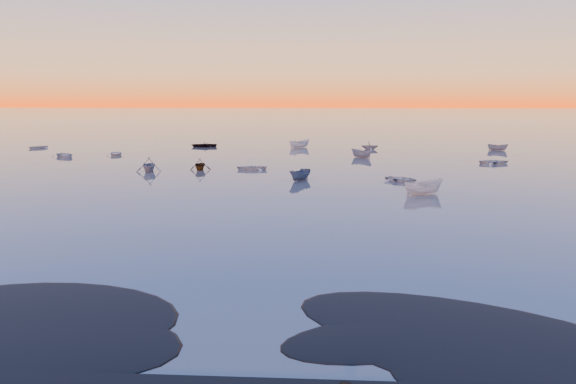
# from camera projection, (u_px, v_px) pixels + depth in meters

# --- Properties ---
(ground) EXTENTS (600.00, 600.00, 0.00)m
(ground) POSITION_uv_depth(u_px,v_px,m) (310.00, 139.00, 120.04)
(ground) COLOR #665D55
(ground) RESTS_ON ground
(mud_lobes) EXTENTS (140.00, 6.00, 0.07)m
(mud_lobes) POSITION_uv_depth(u_px,v_px,m) (251.00, 351.00, 20.70)
(mud_lobes) COLOR black
(mud_lobes) RESTS_ON ground
(moored_fleet) EXTENTS (124.00, 58.00, 1.20)m
(moored_fleet) POSITION_uv_depth(u_px,v_px,m) (302.00, 167.00, 73.81)
(moored_fleet) COLOR #BCBBB7
(moored_fleet) RESTS_ON ground
(boat_near_center) EXTENTS (3.16, 4.49, 1.43)m
(boat_near_center) POSITION_uv_depth(u_px,v_px,m) (423.00, 194.00, 53.50)
(boat_near_center) COLOR #BCBBB7
(boat_near_center) RESTS_ON ground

